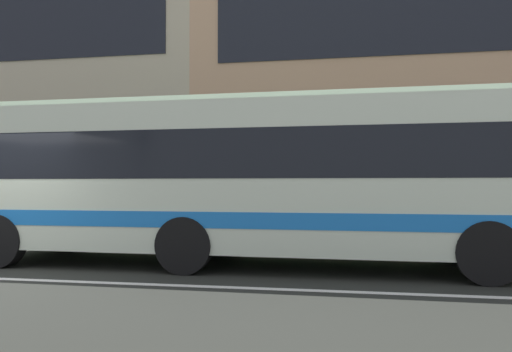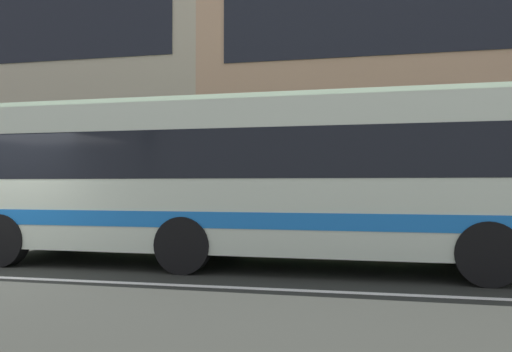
# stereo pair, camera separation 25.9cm
# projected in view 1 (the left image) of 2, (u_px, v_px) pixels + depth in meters

# --- Properties ---
(hedge_row_far) EXTENTS (22.87, 1.10, 1.18)m
(hedge_row_far) POSITION_uv_depth(u_px,v_px,m) (239.00, 221.00, 13.01)
(hedge_row_far) COLOR #224F26
(hedge_row_far) RESTS_ON ground_plane
(apartment_block_left) EXTENTS (21.91, 9.08, 12.95)m
(apartment_block_left) POSITION_uv_depth(u_px,v_px,m) (0.00, 83.00, 23.82)
(apartment_block_left) COLOR #BAAD8F
(apartment_block_left) RESTS_ON ground_plane
(transit_bus) EXTENTS (10.63, 2.71, 3.14)m
(transit_bus) POSITION_uv_depth(u_px,v_px,m) (236.00, 175.00, 9.62)
(transit_bus) COLOR beige
(transit_bus) RESTS_ON ground_plane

